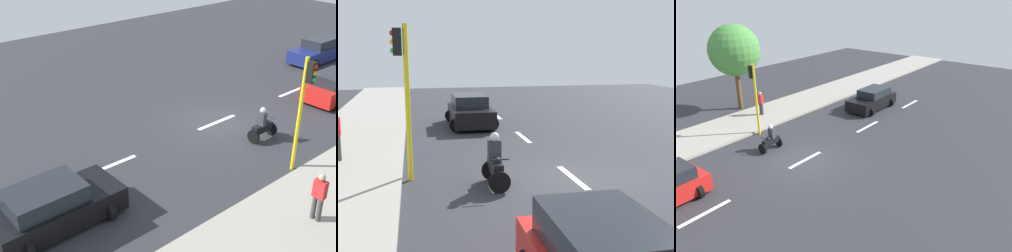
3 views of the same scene
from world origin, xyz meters
The scene contains 10 objects.
ground_plane centered at (0.00, 0.00, -0.05)m, with size 40.00×60.00×0.10m, color #2D2D33.
lane_stripe_north centered at (0.00, -6.00, 0.01)m, with size 0.20×2.40×0.01m, color white.
lane_stripe_mid centered at (0.00, 0.00, 0.01)m, with size 0.20×2.40×0.01m, color white.
lane_stripe_south centered at (0.00, 6.00, 0.01)m, with size 0.20×2.40×0.01m, color white.
car_dark_blue centered at (-2.15, 11.64, 0.71)m, with size 2.13×4.26×1.52m.
car_black centered at (1.87, -9.33, 0.71)m, with size 2.32×4.21×1.52m.
car_red centered at (2.03, 6.68, 0.71)m, with size 2.19×3.81×1.52m.
motorcycle centered at (2.42, 0.28, 0.64)m, with size 0.60×1.30×1.53m.
pedestrian_by_tree centered at (7.17, -2.97, 1.06)m, with size 0.40×0.24×1.69m.
traffic_light_corner centered at (4.85, -0.77, 2.93)m, with size 0.49×0.24×4.50m.
Camera 1 is at (12.76, -13.95, 9.14)m, focal length 47.39 mm.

